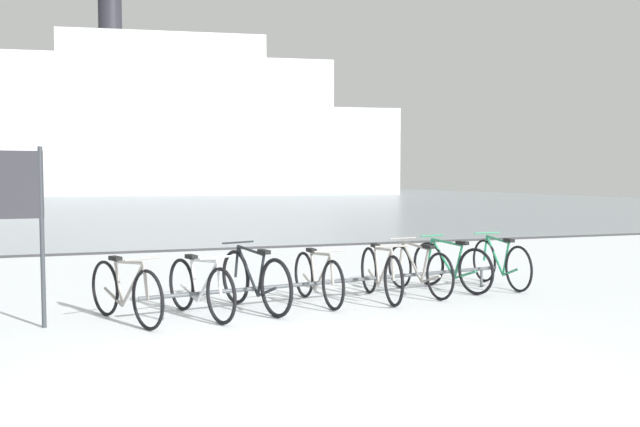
# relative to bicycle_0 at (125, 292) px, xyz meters

# --- Properties ---
(ground) EXTENTS (80.00, 132.00, 0.08)m
(ground) POSITION_rel_bicycle_0_xyz_m (1.48, 51.15, -0.40)
(ground) COLOR silver
(bike_rack) EXTENTS (5.43, 0.94, 0.31)m
(bike_rack) POSITION_rel_bicycle_0_xyz_m (2.85, 0.40, -0.09)
(bike_rack) COLOR #4C5156
(bike_rack) RESTS_ON ground
(bicycle_0) EXTENTS (0.79, 1.56, 0.80)m
(bicycle_0) POSITION_rel_bicycle_0_xyz_m (0.00, 0.00, 0.00)
(bicycle_0) COLOR black
(bicycle_0) RESTS_ON ground
(bicycle_1) EXTENTS (0.67, 1.57, 0.78)m
(bicycle_1) POSITION_rel_bicycle_0_xyz_m (0.87, 0.02, -0.01)
(bicycle_1) COLOR black
(bicycle_1) RESTS_ON ground
(bicycle_2) EXTENTS (0.64, 1.69, 0.84)m
(bicycle_2) POSITION_rel_bicycle_0_xyz_m (1.58, 0.20, 0.02)
(bicycle_2) COLOR black
(bicycle_2) RESTS_ON ground
(bicycle_3) EXTENTS (0.46, 1.60, 0.76)m
(bicycle_3) POSITION_rel_bicycle_0_xyz_m (2.48, 0.36, -0.02)
(bicycle_3) COLOR black
(bicycle_3) RESTS_ON ground
(bicycle_4) EXTENTS (0.46, 1.68, 0.80)m
(bicycle_4) POSITION_rel_bicycle_0_xyz_m (3.39, 0.34, -0.00)
(bicycle_4) COLOR black
(bicycle_4) RESTS_ON ground
(bicycle_5) EXTENTS (0.46, 1.72, 0.78)m
(bicycle_5) POSITION_rel_bicycle_0_xyz_m (4.10, 0.58, -0.01)
(bicycle_5) COLOR black
(bicycle_5) RESTS_ON ground
(bicycle_6) EXTENTS (0.57, 1.62, 0.80)m
(bicycle_6) POSITION_rel_bicycle_0_xyz_m (4.71, 0.72, -0.00)
(bicycle_6) COLOR black
(bicycle_6) RESTS_ON ground
(bicycle_7) EXTENTS (0.46, 1.66, 0.81)m
(bicycle_7) POSITION_rel_bicycle_0_xyz_m (5.58, 0.73, 0.00)
(bicycle_7) COLOR black
(bicycle_7) RESTS_ON ground
(info_sign) EXTENTS (0.55, 0.05, 2.04)m
(info_sign) POSITION_rel_bicycle_0_xyz_m (-1.13, 0.04, 1.02)
(info_sign) COLOR #33383D
(info_sign) RESTS_ON ground
(ferry_ship) EXTENTS (44.06, 18.68, 19.08)m
(ferry_ship) POSITION_rel_bicycle_0_xyz_m (6.32, 57.93, 6.04)
(ferry_ship) COLOR silver
(ferry_ship) RESTS_ON ground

